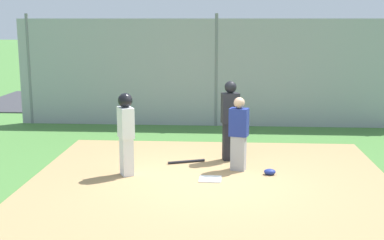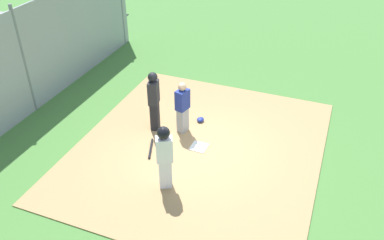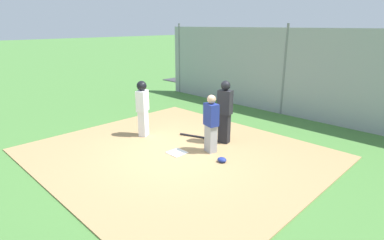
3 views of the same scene
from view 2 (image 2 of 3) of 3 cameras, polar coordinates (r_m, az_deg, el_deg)
ground_plane at (r=11.12m, az=0.97°, el=-3.95°), size 140.00×140.00×0.00m
dirt_infield at (r=11.11m, az=0.98°, el=-3.89°), size 7.20×6.40×0.03m
home_plate at (r=11.09m, az=0.98°, el=-3.79°), size 0.45×0.45×0.02m
catcher at (r=11.30m, az=-1.34°, el=1.86°), size 0.43×0.35×1.56m
umpire at (r=11.37m, az=-5.36°, el=2.82°), size 0.43×0.34×1.81m
runner at (r=9.31m, az=-3.89°, el=-4.71°), size 0.41×0.46×1.70m
baseball_bat at (r=11.05m, az=-5.81°, el=-4.00°), size 0.81×0.35×0.06m
catcher_mask at (r=12.11m, az=1.19°, el=0.06°), size 0.24×0.20×0.12m
backstop_fence at (r=12.95m, az=-22.47°, el=7.38°), size 12.00×0.10×3.35m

